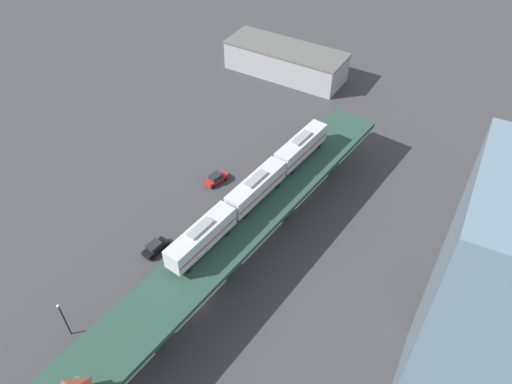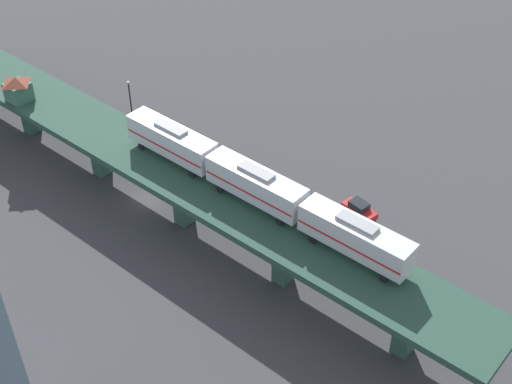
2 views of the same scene
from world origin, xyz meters
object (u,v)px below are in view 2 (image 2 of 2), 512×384
(subway_train, at_px, (256,184))
(street_car_red, at_px, (359,209))
(street_car_black, at_px, (230,162))
(street_car_white, at_px, (77,112))
(signal_hut, at_px, (18,88))
(street_lamp, at_px, (130,99))

(subway_train, relative_size, street_car_red, 7.83)
(street_car_red, bearing_deg, subway_train, -32.06)
(street_car_black, bearing_deg, street_car_white, -87.95)
(street_car_red, relative_size, street_car_black, 1.02)
(subway_train, height_order, signal_hut, subway_train)
(street_car_white, bearing_deg, street_car_red, 90.75)
(signal_hut, xyz_separation_m, street_lamp, (-11.50, 8.60, -5.05))
(subway_train, bearing_deg, street_lamp, -116.32)
(street_car_black, bearing_deg, street_car_red, 88.97)
(subway_train, relative_size, street_lamp, 5.35)
(street_lamp, bearing_deg, street_car_black, 83.88)
(subway_train, xyz_separation_m, street_car_red, (-11.93, 7.47, -8.96))
(street_car_red, bearing_deg, street_car_black, -91.03)
(subway_train, relative_size, street_car_black, 7.95)
(street_car_white, bearing_deg, street_lamp, 109.22)
(street_car_red, xyz_separation_m, street_lamp, (-2.21, -36.04, 3.17))
(street_car_white, height_order, street_lamp, street_lamp)
(subway_train, bearing_deg, signal_hut, -94.06)
(street_car_white, relative_size, street_lamp, 0.68)
(street_car_white, bearing_deg, street_car_black, 92.05)
(street_car_red, distance_m, street_lamp, 36.25)
(subway_train, xyz_separation_m, signal_hut, (-2.64, -37.18, -0.74))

